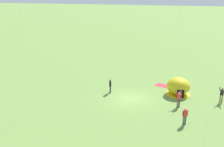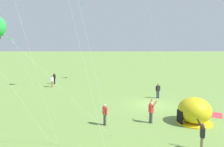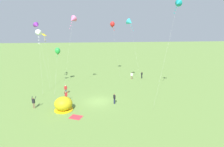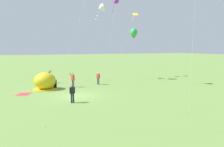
{
  "view_description": "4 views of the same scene",
  "coord_description": "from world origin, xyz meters",
  "px_view_note": "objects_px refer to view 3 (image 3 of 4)",
  "views": [
    {
      "loc": [
        -4.08,
        27.39,
        12.38
      ],
      "look_at": [
        1.91,
        1.07,
        3.26
      ],
      "focal_mm": 42.0,
      "sensor_mm": 36.0,
      "label": 1
    },
    {
      "loc": [
        -22.31,
        4.07,
        6.4
      ],
      "look_at": [
        -0.09,
        4.17,
        3.3
      ],
      "focal_mm": 35.0,
      "sensor_mm": 36.0,
      "label": 2
    },
    {
      "loc": [
        -1.32,
        -27.69,
        11.79
      ],
      "look_at": [
        2.82,
        3.14,
        4.07
      ],
      "focal_mm": 28.0,
      "sensor_mm": 36.0,
      "label": 3
    },
    {
      "loc": [
        22.06,
        -6.19,
        5.05
      ],
      "look_at": [
        1.99,
        3.16,
        2.45
      ],
      "focal_mm": 35.0,
      "sensor_mm": 36.0,
      "label": 4
    }
  ],
  "objects_px": {
    "kite_red": "(112,24)",
    "kite_white": "(38,33)",
    "person_watching_sky": "(142,75)",
    "kite_purple": "(37,26)",
    "kite_pink": "(73,20)",
    "person_far_back": "(66,89)",
    "kite_cyan": "(130,22)",
    "kite_yellow": "(44,37)",
    "popup_tent": "(63,104)",
    "kite_teal": "(178,4)",
    "person_arms_raised": "(34,102)",
    "kite_green": "(58,51)",
    "person_with_toddler": "(132,75)",
    "person_center_field": "(114,98)",
    "person_flying_kite": "(66,96)"
  },
  "relations": [
    {
      "from": "person_arms_raised",
      "to": "kite_green",
      "type": "distance_m",
      "value": 14.47
    },
    {
      "from": "person_flying_kite",
      "to": "kite_yellow",
      "type": "xyz_separation_m",
      "value": [
        -5.6,
        12.41,
        9.45
      ]
    },
    {
      "from": "person_with_toddler",
      "to": "kite_red",
      "type": "relative_size",
      "value": 0.12
    },
    {
      "from": "person_watching_sky",
      "to": "kite_cyan",
      "type": "relative_size",
      "value": 0.12
    },
    {
      "from": "kite_green",
      "to": "popup_tent",
      "type": "bearing_deg",
      "value": -79.34
    },
    {
      "from": "kite_red",
      "to": "kite_white",
      "type": "distance_m",
      "value": 19.57
    },
    {
      "from": "popup_tent",
      "to": "kite_pink",
      "type": "distance_m",
      "value": 16.41
    },
    {
      "from": "popup_tent",
      "to": "person_far_back",
      "type": "height_order",
      "value": "popup_tent"
    },
    {
      "from": "person_with_toddler",
      "to": "kite_teal",
      "type": "distance_m",
      "value": 20.16
    },
    {
      "from": "person_with_toddler",
      "to": "kite_red",
      "type": "xyz_separation_m",
      "value": [
        -4.04,
        5.79,
        12.36
      ]
    },
    {
      "from": "person_arms_raised",
      "to": "kite_cyan",
      "type": "distance_m",
      "value": 23.56
    },
    {
      "from": "person_far_back",
      "to": "kite_cyan",
      "type": "xyz_separation_m",
      "value": [
        13.19,
        4.16,
        12.42
      ]
    },
    {
      "from": "person_center_field",
      "to": "kite_red",
      "type": "relative_size",
      "value": 0.12
    },
    {
      "from": "person_center_field",
      "to": "kite_white",
      "type": "xyz_separation_m",
      "value": [
        -13.08,
        8.16,
        10.26
      ]
    },
    {
      "from": "popup_tent",
      "to": "kite_yellow",
      "type": "bearing_deg",
      "value": 109.44
    },
    {
      "from": "kite_white",
      "to": "kite_cyan",
      "type": "bearing_deg",
      "value": 6.02
    },
    {
      "from": "person_far_back",
      "to": "kite_green",
      "type": "relative_size",
      "value": 0.21
    },
    {
      "from": "popup_tent",
      "to": "person_center_field",
      "type": "height_order",
      "value": "popup_tent"
    },
    {
      "from": "kite_teal",
      "to": "kite_yellow",
      "type": "bearing_deg",
      "value": 150.44
    },
    {
      "from": "popup_tent",
      "to": "person_center_field",
      "type": "xyz_separation_m",
      "value": [
        7.98,
        1.31,
        -0.03
      ]
    },
    {
      "from": "person_watching_sky",
      "to": "kite_purple",
      "type": "xyz_separation_m",
      "value": [
        -23.11,
        -3.45,
        11.71
      ]
    },
    {
      "from": "kite_purple",
      "to": "kite_white",
      "type": "xyz_separation_m",
      "value": [
        0.92,
        -2.93,
        -1.46
      ]
    },
    {
      "from": "kite_yellow",
      "to": "kite_pink",
      "type": "distance_m",
      "value": 9.46
    },
    {
      "from": "kite_teal",
      "to": "kite_green",
      "type": "distance_m",
      "value": 25.29
    },
    {
      "from": "popup_tent",
      "to": "person_arms_raised",
      "type": "height_order",
      "value": "popup_tent"
    },
    {
      "from": "kite_purple",
      "to": "kite_cyan",
      "type": "xyz_separation_m",
      "value": [
        18.7,
        -1.05,
        0.71
      ]
    },
    {
      "from": "kite_green",
      "to": "kite_red",
      "type": "height_order",
      "value": "kite_red"
    },
    {
      "from": "popup_tent",
      "to": "person_far_back",
      "type": "distance_m",
      "value": 7.21
    },
    {
      "from": "popup_tent",
      "to": "kite_red",
      "type": "relative_size",
      "value": 0.2
    },
    {
      "from": "person_far_back",
      "to": "kite_white",
      "type": "relative_size",
      "value": 0.14
    },
    {
      "from": "person_center_field",
      "to": "kite_teal",
      "type": "distance_m",
      "value": 18.07
    },
    {
      "from": "person_watching_sky",
      "to": "kite_yellow",
      "type": "height_order",
      "value": "kite_yellow"
    },
    {
      "from": "kite_teal",
      "to": "person_arms_raised",
      "type": "bearing_deg",
      "value": -177.13
    },
    {
      "from": "person_watching_sky",
      "to": "kite_red",
      "type": "xyz_separation_m",
      "value": [
        -6.72,
        5.41,
        12.36
      ]
    },
    {
      "from": "person_with_toddler",
      "to": "kite_purple",
      "type": "relative_size",
      "value": 0.13
    },
    {
      "from": "person_center_field",
      "to": "kite_green",
      "type": "bearing_deg",
      "value": 129.8
    },
    {
      "from": "person_far_back",
      "to": "kite_teal",
      "type": "height_order",
      "value": "kite_teal"
    },
    {
      "from": "person_watching_sky",
      "to": "kite_yellow",
      "type": "xyz_separation_m",
      "value": [
        -22.7,
        0.04,
        9.48
      ]
    },
    {
      "from": "kite_pink",
      "to": "kite_red",
      "type": "distance_m",
      "value": 14.35
    },
    {
      "from": "kite_purple",
      "to": "kite_pink",
      "type": "xyz_separation_m",
      "value": [
        7.23,
        -2.16,
        1.09
      ]
    },
    {
      "from": "person_far_back",
      "to": "kite_cyan",
      "type": "relative_size",
      "value": 0.12
    },
    {
      "from": "person_center_field",
      "to": "kite_purple",
      "type": "bearing_deg",
      "value": 141.62
    },
    {
      "from": "kite_teal",
      "to": "kite_red",
      "type": "relative_size",
      "value": 1.18
    },
    {
      "from": "person_with_toddler",
      "to": "kite_purple",
      "type": "xyz_separation_m",
      "value": [
        -20.43,
        -3.08,
        11.71
      ]
    },
    {
      "from": "person_far_back",
      "to": "kite_red",
      "type": "relative_size",
      "value": 0.12
    },
    {
      "from": "person_watching_sky",
      "to": "kite_white",
      "type": "height_order",
      "value": "kite_white"
    },
    {
      "from": "person_flying_kite",
      "to": "kite_purple",
      "type": "distance_m",
      "value": 15.88
    },
    {
      "from": "kite_red",
      "to": "person_watching_sky",
      "type": "bearing_deg",
      "value": -38.87
    },
    {
      "from": "person_flying_kite",
      "to": "person_with_toddler",
      "type": "relative_size",
      "value": 1.1
    },
    {
      "from": "person_far_back",
      "to": "person_with_toddler",
      "type": "xyz_separation_m",
      "value": [
        14.93,
        8.29,
        0.0
      ]
    }
  ]
}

